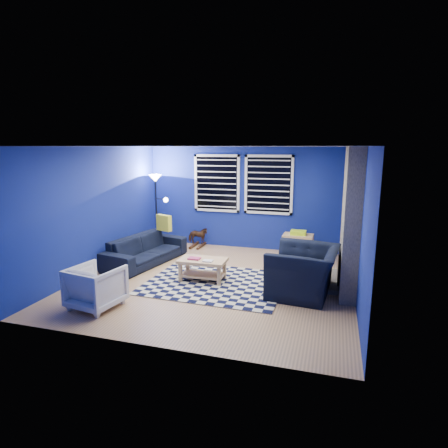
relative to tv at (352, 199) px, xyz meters
name	(u,v)px	position (x,y,z in m)	size (l,w,h in m)	color
floor	(216,281)	(-2.45, -2.00, -1.40)	(5.00, 5.00, 0.00)	tan
ceiling	(215,146)	(-2.45, -2.00, 1.10)	(5.00, 5.00, 0.00)	white
wall_back	(246,198)	(-2.45, 0.50, -0.15)	(5.00, 5.00, 0.00)	navy
wall_left	(97,210)	(-4.95, -2.00, -0.15)	(5.00, 5.00, 0.00)	navy
wall_right	(360,224)	(0.05, -2.00, -0.15)	(5.00, 5.00, 0.00)	navy
fireplace	(350,221)	(-0.09, -1.50, -0.20)	(0.65, 2.00, 2.50)	gray
window_left	(217,183)	(-3.20, 0.46, 0.20)	(1.17, 0.06, 1.42)	black
window_right	(269,185)	(-1.90, 0.46, 0.20)	(1.17, 0.06, 1.42)	black
tv	(352,199)	(0.00, 0.00, 0.00)	(0.07, 1.00, 0.58)	black
rug	(216,283)	(-2.40, -2.13, -1.39)	(2.50, 2.00, 0.02)	black
sofa	(146,250)	(-4.24, -1.37, -1.10)	(0.80, 2.05, 0.60)	black
armchair_big	(304,271)	(-0.80, -2.18, -0.99)	(1.10, 1.25, 0.81)	black
armchair_bent	(96,287)	(-3.88, -3.66, -1.06)	(0.72, 0.74, 0.68)	gray
rocking_horse	(198,236)	(-3.63, 0.23, -1.11)	(0.51, 0.23, 0.43)	#492917
coffee_table	(202,265)	(-2.68, -2.06, -1.09)	(0.90, 0.54, 0.44)	tan
cabinet	(298,246)	(-1.10, -0.08, -1.11)	(0.68, 0.46, 0.64)	tan
floor_lamp	(156,188)	(-4.58, -0.10, 0.09)	(0.50, 0.31, 1.82)	black
throw_pillow	(164,223)	(-4.09, -0.74, -0.62)	(0.38, 0.12, 0.37)	gold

